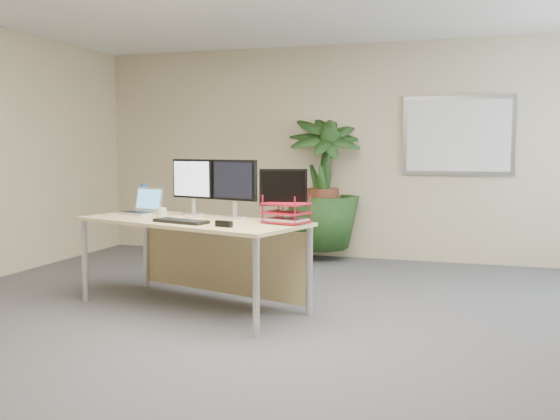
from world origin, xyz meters
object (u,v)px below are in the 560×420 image
(desk, at_px, (201,237))
(laptop, at_px, (142,207))
(monitor_right, at_px, (235,185))
(monitor_left, at_px, (193,183))
(floor_plant, at_px, (323,201))

(desk, xyz_separation_m, laptop, (-0.70, 0.20, 0.23))
(monitor_right, height_order, laptop, monitor_right)
(monitor_right, bearing_deg, desk, -159.84)
(desk, height_order, monitor_left, monitor_left)
(monitor_right, bearing_deg, floor_plant, 85.00)
(monitor_left, xyz_separation_m, laptop, (-0.52, -0.03, -0.24))
(desk, relative_size, monitor_right, 4.25)
(monitor_right, bearing_deg, laptop, 174.23)
(floor_plant, height_order, monitor_left, floor_plant)
(desk, bearing_deg, laptop, 163.73)
(desk, bearing_deg, floor_plant, 78.86)
(monitor_left, xyz_separation_m, monitor_right, (0.46, -0.13, 0.00))
(monitor_left, bearing_deg, desk, -52.22)
(desk, relative_size, floor_plant, 1.47)
(desk, distance_m, monitor_left, 0.55)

